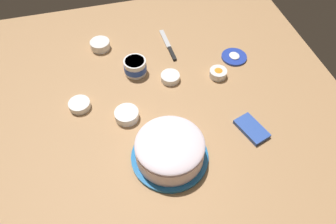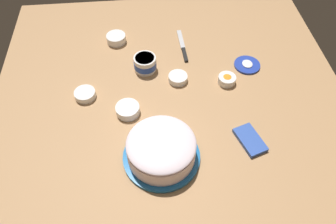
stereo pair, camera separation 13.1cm
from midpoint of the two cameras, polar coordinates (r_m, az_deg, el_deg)
ground_plane at (r=1.41m, az=3.21°, el=2.24°), size 1.54×1.54×0.00m
frosted_cake at (r=1.19m, az=2.00°, el=-6.87°), size 0.29×0.29×0.12m
frosting_tub at (r=1.50m, az=-1.55°, el=8.42°), size 0.10×0.10×0.07m
frosting_tub_lid at (r=1.60m, az=16.05°, el=7.84°), size 0.12×0.12×0.02m
spreading_knife at (r=1.63m, az=5.02°, el=10.98°), size 0.24×0.03×0.01m
sprinkle_bowl_pink at (r=1.67m, az=-6.84°, el=12.62°), size 0.10×0.10×0.04m
sprinkle_bowl_green at (r=1.34m, az=-4.34°, el=0.25°), size 0.10×0.10×0.04m
sprinkle_bowl_blue at (r=1.47m, az=4.32°, el=5.84°), size 0.09×0.09×0.03m
sprinkle_bowl_orange at (r=1.49m, az=12.82°, el=5.49°), size 0.08×0.08×0.04m
sprinkle_bowl_yellow at (r=1.43m, az=-11.85°, el=2.91°), size 0.09×0.09×0.03m
candy_box_lower at (r=1.32m, az=17.01°, el=-4.91°), size 0.15×0.12×0.02m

